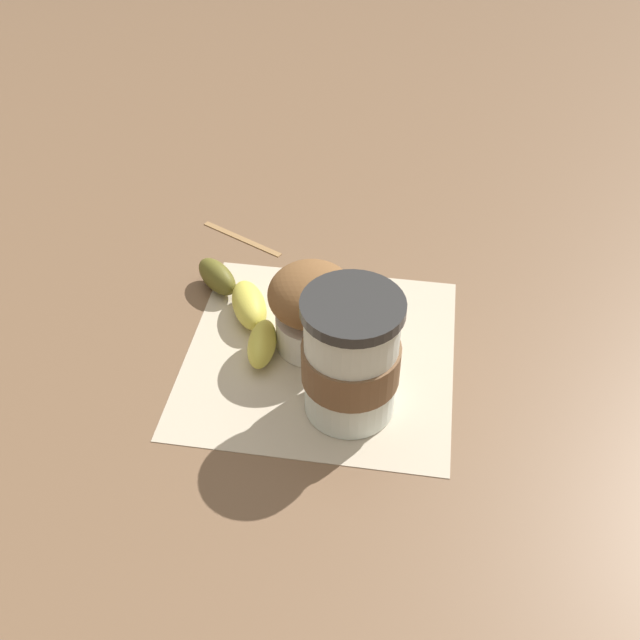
{
  "coord_description": "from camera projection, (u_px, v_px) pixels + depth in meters",
  "views": [
    {
      "loc": [
        -0.21,
        0.46,
        0.5
      ],
      "look_at": [
        0.0,
        0.0,
        0.04
      ],
      "focal_mm": 42.0,
      "sensor_mm": 36.0,
      "label": 1
    }
  ],
  "objects": [
    {
      "name": "wooden_stirrer",
      "position": [
        242.0,
        238.0,
        0.85
      ],
      "size": [
        0.11,
        0.03,
        0.0
      ],
      "primitive_type": "cube",
      "rotation": [
        0.0,
        0.0,
        2.96
      ],
      "color": "#9E7547",
      "rests_on": "ground_plane"
    },
    {
      "name": "coffee_cup",
      "position": [
        351.0,
        358.0,
        0.63
      ],
      "size": [
        0.08,
        0.08,
        0.12
      ],
      "color": "silver",
      "rests_on": "paper_napkin"
    },
    {
      "name": "muffin",
      "position": [
        312.0,
        306.0,
        0.69
      ],
      "size": [
        0.08,
        0.08,
        0.09
      ],
      "color": "white",
      "rests_on": "paper_napkin"
    },
    {
      "name": "paper_napkin",
      "position": [
        320.0,
        354.0,
        0.71
      ],
      "size": [
        0.31,
        0.31,
        0.0
      ],
      "primitive_type": "cube",
      "rotation": [
        0.0,
        0.0,
        0.28
      ],
      "color": "beige",
      "rests_on": "ground_plane"
    },
    {
      "name": "ground_plane",
      "position": [
        320.0,
        355.0,
        0.71
      ],
      "size": [
        3.0,
        3.0,
        0.0
      ],
      "primitive_type": "plane",
      "color": "brown"
    },
    {
      "name": "banana",
      "position": [
        243.0,
        307.0,
        0.74
      ],
      "size": [
        0.14,
        0.13,
        0.03
      ],
      "color": "#D6CC4C",
      "rests_on": "paper_napkin"
    }
  ]
}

